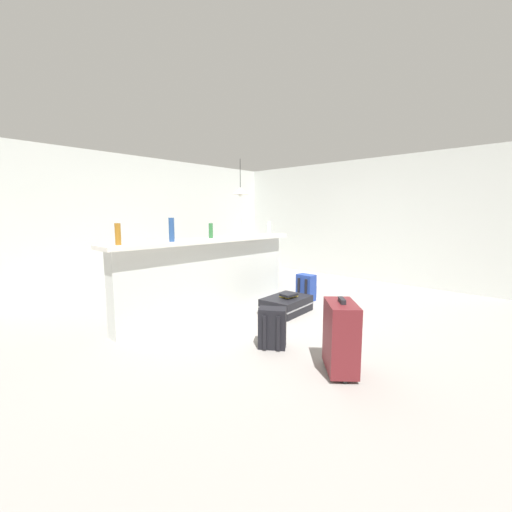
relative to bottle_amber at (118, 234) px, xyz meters
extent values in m
cube|color=gray|center=(1.98, -0.37, -1.19)|extent=(13.00, 13.00, 0.05)
cube|color=silver|center=(1.98, 2.68, 0.08)|extent=(6.60, 0.10, 2.50)
cube|color=silver|center=(5.03, -0.07, 0.08)|extent=(0.10, 6.00, 2.50)
cube|color=silver|center=(1.27, 0.01, -0.67)|extent=(2.80, 0.20, 1.00)
cube|color=white|center=(1.27, 0.01, -0.14)|extent=(2.96, 0.40, 0.05)
cylinder|color=#9E661E|center=(0.00, 0.00, 0.00)|extent=(0.06, 0.06, 0.24)
cylinder|color=#284C89|center=(0.63, -0.06, 0.03)|extent=(0.07, 0.07, 0.29)
cylinder|color=#2D6B38|center=(1.32, 0.03, -0.02)|extent=(0.06, 0.06, 0.21)
cylinder|color=silver|center=(1.90, -0.03, 0.02)|extent=(0.07, 0.07, 0.28)
cylinder|color=silver|center=(2.53, 0.00, -0.01)|extent=(0.06, 0.06, 0.21)
cube|color=#332319|center=(3.16, 1.32, -0.45)|extent=(1.10, 0.80, 0.04)
cylinder|color=#332319|center=(2.67, 0.98, -0.82)|extent=(0.06, 0.06, 0.70)
cylinder|color=#332319|center=(3.65, 0.98, -0.82)|extent=(0.06, 0.06, 0.70)
cylinder|color=#332319|center=(2.67, 1.66, -0.82)|extent=(0.06, 0.06, 0.70)
cylinder|color=#332319|center=(3.65, 1.66, -0.82)|extent=(0.06, 0.06, 0.70)
cube|color=#4C331E|center=(3.09, 0.66, -0.74)|extent=(0.46, 0.46, 0.04)
cube|color=#4C331E|center=(3.06, 0.84, -0.48)|extent=(0.40, 0.10, 0.48)
cylinder|color=#4C331E|center=(2.95, 0.48, -0.96)|extent=(0.04, 0.04, 0.41)
cylinder|color=#4C331E|center=(3.27, 0.53, -0.96)|extent=(0.04, 0.04, 0.41)
cylinder|color=#4C331E|center=(2.90, 0.79, -0.96)|extent=(0.04, 0.04, 0.41)
cylinder|color=#4C331E|center=(3.22, 0.84, -0.96)|extent=(0.04, 0.04, 0.41)
cylinder|color=black|center=(3.26, 1.42, 1.03)|extent=(0.01, 0.01, 0.60)
cone|color=white|center=(3.26, 1.42, 0.69)|extent=(0.34, 0.34, 0.14)
sphere|color=white|center=(3.26, 1.42, 0.61)|extent=(0.07, 0.07, 0.07)
cube|color=black|center=(2.01, -0.77, -1.06)|extent=(0.71, 0.53, 0.22)
cube|color=gray|center=(2.01, -0.77, -1.06)|extent=(0.73, 0.54, 0.02)
cube|color=#2D2D33|center=(1.60, -0.81, -1.06)|extent=(0.15, 0.19, 0.02)
cube|color=#233D93|center=(2.74, -0.60, -0.96)|extent=(0.19, 0.28, 0.42)
cube|color=navy|center=(2.85, -0.60, -1.03)|extent=(0.06, 0.22, 0.19)
cube|color=black|center=(2.64, -0.67, -0.98)|extent=(0.02, 0.04, 0.36)
cube|color=black|center=(2.65, -0.53, -0.98)|extent=(0.02, 0.04, 0.36)
cube|color=black|center=(0.93, -1.42, -0.96)|extent=(0.31, 0.33, 0.42)
cube|color=black|center=(1.02, -1.36, -1.03)|extent=(0.17, 0.22, 0.19)
cube|color=black|center=(0.89, -1.53, -0.98)|extent=(0.04, 0.04, 0.36)
cube|color=black|center=(0.81, -1.42, -0.98)|extent=(0.04, 0.04, 0.36)
cube|color=maroon|center=(0.92, -2.21, -0.84)|extent=(0.49, 0.47, 0.60)
cylinder|color=black|center=(1.06, -2.08, -1.14)|extent=(0.07, 0.06, 0.06)
cylinder|color=black|center=(0.77, -2.33, -1.14)|extent=(0.07, 0.06, 0.06)
cube|color=#232328|center=(0.92, -2.21, -0.52)|extent=(0.13, 0.12, 0.04)
cube|color=gold|center=(2.05, -0.78, -0.93)|extent=(0.24, 0.19, 0.03)
cube|color=black|center=(2.00, -0.82, -0.90)|extent=(0.23, 0.18, 0.03)
camera|label=1|loc=(-1.60, -3.53, 0.23)|focal=23.09mm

